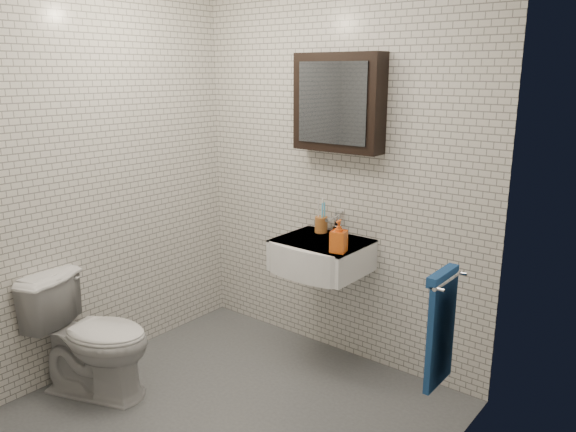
{
  "coord_description": "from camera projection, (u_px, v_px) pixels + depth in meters",
  "views": [
    {
      "loc": [
        2.0,
        -2.02,
        1.89
      ],
      "look_at": [
        0.03,
        0.45,
        1.07
      ],
      "focal_mm": 35.0,
      "sensor_mm": 36.0,
      "label": 1
    }
  ],
  "objects": [
    {
      "name": "toilet",
      "position": [
        92.0,
        336.0,
        3.32
      ],
      "size": [
        0.82,
        0.64,
        0.73
      ],
      "primitive_type": "imported",
      "rotation": [
        0.0,
        0.0,
        1.93
      ],
      "color": "silver",
      "rests_on": "ground"
    },
    {
      "name": "soap_bottle",
      "position": [
        339.0,
        236.0,
        3.3
      ],
      "size": [
        0.11,
        0.11,
        0.2
      ],
      "primitive_type": "imported",
      "rotation": [
        0.0,
        0.0,
        0.25
      ],
      "color": "#FF5D1A",
      "rests_on": "washbasin"
    },
    {
      "name": "faucet",
      "position": [
        336.0,
        225.0,
        3.65
      ],
      "size": [
        0.06,
        0.2,
        0.15
      ],
      "color": "silver",
      "rests_on": "washbasin"
    },
    {
      "name": "washbasin",
      "position": [
        318.0,
        256.0,
        3.55
      ],
      "size": [
        0.55,
        0.5,
        0.2
      ],
      "color": "white",
      "rests_on": "room_shell"
    },
    {
      "name": "towel_rail",
      "position": [
        441.0,
        324.0,
        2.66
      ],
      "size": [
        0.09,
        0.3,
        0.58
      ],
      "color": "silver",
      "rests_on": "room_shell"
    },
    {
      "name": "ground",
      "position": [
        235.0,
        411.0,
        3.21
      ],
      "size": [
        2.2,
        2.0,
        0.01
      ],
      "primitive_type": "cube",
      "color": "#4C4F54",
      "rests_on": "ground"
    },
    {
      "name": "room_shell",
      "position": [
        228.0,
        157.0,
        2.84
      ],
      "size": [
        2.22,
        2.02,
        2.51
      ],
      "color": "silver",
      "rests_on": "ground"
    },
    {
      "name": "toothbrush_cup",
      "position": [
        321.0,
        224.0,
        3.71
      ],
      "size": [
        0.1,
        0.1,
        0.23
      ],
      "rotation": [
        0.0,
        0.0,
        0.18
      ],
      "color": "#AD642B",
      "rests_on": "washbasin"
    },
    {
      "name": "mirror_cabinet",
      "position": [
        338.0,
        103.0,
        3.46
      ],
      "size": [
        0.6,
        0.15,
        0.6
      ],
      "color": "black",
      "rests_on": "room_shell"
    }
  ]
}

